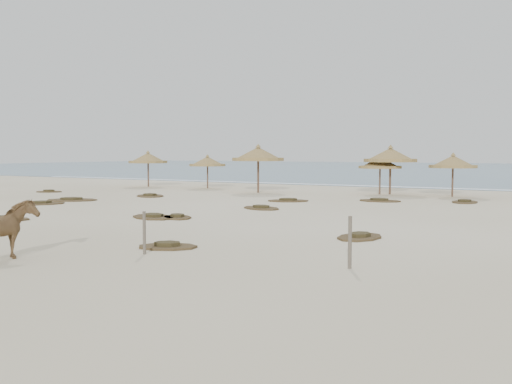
# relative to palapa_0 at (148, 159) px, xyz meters

# --- Properties ---
(ground) EXTENTS (160.00, 160.00, 0.00)m
(ground) POSITION_rel_palapa_0_xyz_m (14.92, -17.39, -2.09)
(ground) COLOR beige
(ground) RESTS_ON ground
(ocean) EXTENTS (200.00, 100.00, 0.01)m
(ocean) POSITION_rel_palapa_0_xyz_m (14.92, 57.61, -2.08)
(ocean) COLOR #28557A
(ocean) RESTS_ON ground
(foam_line) EXTENTS (70.00, 0.60, 0.01)m
(foam_line) POSITION_rel_palapa_0_xyz_m (14.92, 8.61, -2.08)
(foam_line) COLOR white
(foam_line) RESTS_ON ground
(palapa_0) EXTENTS (3.37, 3.37, 2.69)m
(palapa_0) POSITION_rel_palapa_0_xyz_m (0.00, 0.00, 0.00)
(palapa_0) COLOR brown
(palapa_0) RESTS_ON ground
(palapa_1) EXTENTS (3.32, 3.32, 2.41)m
(palapa_1) POSITION_rel_palapa_0_xyz_m (4.87, 0.65, -0.22)
(palapa_1) COLOR brown
(palapa_1) RESTS_ON ground
(palapa_2) EXTENTS (4.37, 4.37, 3.08)m
(palapa_2) POSITION_rel_palapa_0_xyz_m (10.15, -1.39, 0.31)
(palapa_2) COLOR brown
(palapa_2) RESTS_ON ground
(palapa_3) EXTENTS (2.94, 2.94, 2.42)m
(palapa_3) POSITION_rel_palapa_0_xyz_m (17.27, 1.02, -0.21)
(palapa_3) COLOR brown
(palapa_3) RESTS_ON ground
(palapa_4) EXTENTS (3.79, 3.79, 3.01)m
(palapa_4) POSITION_rel_palapa_0_xyz_m (17.83, 1.27, 0.25)
(palapa_4) COLOR brown
(palapa_4) RESTS_ON ground
(palapa_5) EXTENTS (3.13, 3.13, 2.54)m
(palapa_5) POSITION_rel_palapa_0_xyz_m (21.48, 1.24, -0.11)
(palapa_5) COLOR brown
(palapa_5) RESTS_ON ground
(horse) EXTENTS (0.95, 1.76, 1.42)m
(horse) POSITION_rel_palapa_0_xyz_m (16.17, -24.18, -1.37)
(horse) COLOR olive
(horse) RESTS_ON ground
(fence_post_near) EXTENTS (0.10, 0.10, 1.08)m
(fence_post_near) POSITION_rel_palapa_0_xyz_m (18.41, -21.81, -1.55)
(fence_post_near) COLOR brown
(fence_post_near) RESTS_ON ground
(fence_post_far) EXTENTS (0.10, 0.10, 1.16)m
(fence_post_far) POSITION_rel_palapa_0_xyz_m (23.50, -20.94, -1.51)
(fence_post_far) COLOR brown
(fence_post_far) RESTS_ON ground
(scrub_0) EXTENTS (2.53, 2.65, 0.16)m
(scrub_0) POSITION_rel_palapa_0_xyz_m (4.85, -13.72, -2.03)
(scrub_0) COLOR #503E23
(scrub_0) RESTS_ON ground
(scrub_1) EXTENTS (3.18, 2.74, 0.16)m
(scrub_1) POSITION_rel_palapa_0_xyz_m (4.51, -11.46, -2.03)
(scrub_1) COLOR #503E23
(scrub_1) RESTS_ON ground
(scrub_2) EXTENTS (1.91, 1.85, 0.16)m
(scrub_2) POSITION_rel_palapa_0_xyz_m (14.31, -15.15, -2.03)
(scrub_2) COLOR #503E23
(scrub_2) RESTS_ON ground
(scrub_3) EXTENTS (2.41, 2.06, 0.16)m
(scrub_3) POSITION_rel_palapa_0_xyz_m (15.36, -10.34, -2.03)
(scrub_3) COLOR #503E23
(scrub_3) RESTS_ON ground
(scrub_4) EXTENTS (1.37, 1.93, 0.16)m
(scrub_4) POSITION_rel_palapa_0_xyz_m (22.20, -16.58, -2.03)
(scrub_4) COLOR #503E23
(scrub_4) RESTS_ON ground
(scrub_6) EXTENTS (2.77, 2.71, 0.16)m
(scrub_6) POSITION_rel_palapa_0_xyz_m (6.25, -7.21, -2.03)
(scrub_6) COLOR #503E23
(scrub_6) RESTS_ON ground
(scrub_7) EXTENTS (2.22, 1.45, 0.16)m
(scrub_7) POSITION_rel_palapa_0_xyz_m (18.81, -3.87, -2.03)
(scrub_7) COLOR #503E23
(scrub_7) RESTS_ON ground
(scrub_8) EXTENTS (1.95, 1.64, 0.16)m
(scrub_8) POSITION_rel_palapa_0_xyz_m (-1.65, -7.71, -2.03)
(scrub_8) COLOR #503E23
(scrub_8) RESTS_ON ground
(scrub_9) EXTENTS (2.54, 2.14, 0.16)m
(scrub_9) POSITION_rel_palapa_0_xyz_m (13.43, -15.51, -2.03)
(scrub_9) COLOR #503E23
(scrub_9) RESTS_ON ground
(scrub_10) EXTENTS (1.30, 1.95, 0.16)m
(scrub_10) POSITION_rel_palapa_0_xyz_m (22.80, -2.51, -2.03)
(scrub_10) COLOR #503E23
(scrub_10) RESTS_ON ground
(scrub_11) EXTENTS (2.16, 1.80, 0.16)m
(scrub_11) POSITION_rel_palapa_0_xyz_m (9.08, -18.85, -2.03)
(scrub_11) COLOR #503E23
(scrub_11) RESTS_ON ground
(scrub_12) EXTENTS (1.91, 1.63, 0.16)m
(scrub_12) POSITION_rel_palapa_0_xyz_m (18.31, -20.78, -2.03)
(scrub_12) COLOR #503E23
(scrub_12) RESTS_ON ground
(scrub_13) EXTENTS (2.54, 2.22, 0.16)m
(scrub_13) POSITION_rel_palapa_0_xyz_m (14.68, -6.25, -2.03)
(scrub_13) COLOR #503E23
(scrub_13) RESTS_ON ground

